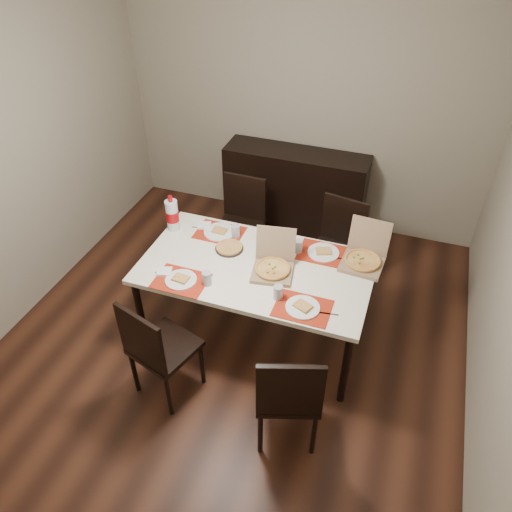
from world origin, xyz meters
name	(u,v)px	position (x,y,z in m)	size (l,w,h in m)	color
ground	(236,336)	(0.00, 0.00, -0.01)	(3.80, 4.00, 0.02)	#3F2013
room_walls	(252,128)	(0.00, 0.43, 1.73)	(3.84, 4.02, 2.62)	gray
sideboard	(295,190)	(0.00, 1.78, 0.45)	(1.50, 0.40, 0.90)	black
dining_table	(256,272)	(0.15, 0.10, 0.68)	(1.80, 1.00, 0.75)	#F5E9CE
chair_near_left	(157,348)	(-0.31, -0.73, 0.51)	(0.53, 0.53, 0.93)	black
chair_near_right	(288,394)	(0.69, -0.79, 0.51)	(0.53, 0.53, 0.93)	black
chair_far_left	(241,220)	(-0.32, 0.98, 0.51)	(0.43, 0.43, 0.93)	black
chair_far_right	(337,244)	(0.65, 0.91, 0.51)	(0.49, 0.49, 0.93)	black
setting_near_left	(186,279)	(-0.29, -0.24, 0.77)	(0.47, 0.30, 0.11)	#B1200B
setting_near_right	(296,303)	(0.56, -0.23, 0.77)	(0.49, 0.30, 0.11)	#B1200B
setting_far_left	(222,231)	(-0.27, 0.42, 0.77)	(0.46, 0.30, 0.11)	#B1200B
setting_far_right	(317,251)	(0.56, 0.41, 0.77)	(0.50, 0.30, 0.11)	#B1200B
napkin_loose	(261,266)	(0.19, 0.10, 0.76)	(0.12, 0.11, 0.02)	white
pizza_box_center	(273,265)	(0.29, 0.09, 0.80)	(0.36, 0.39, 0.31)	#886B4E
pizza_box_right	(364,257)	(0.93, 0.42, 0.80)	(0.34, 0.37, 0.32)	#886B4E
faina_plate	(229,248)	(-0.13, 0.23, 0.76)	(0.23, 0.23, 0.03)	black
dip_bowl	(282,259)	(0.32, 0.24, 0.76)	(0.11, 0.11, 0.03)	white
soda_bottle	(172,215)	(-0.69, 0.34, 0.89)	(0.11, 0.11, 0.33)	silver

